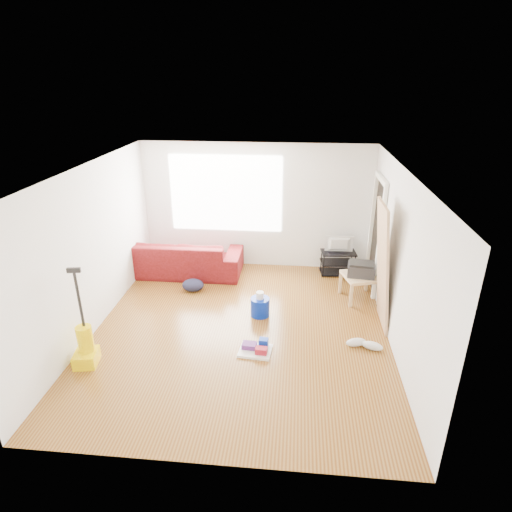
# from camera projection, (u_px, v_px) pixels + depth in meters

# --- Properties ---
(room) EXTENTS (4.51, 5.01, 2.51)m
(room) POSITION_uv_depth(u_px,v_px,m) (246.00, 253.00, 6.31)
(room) COLOR #633310
(room) RESTS_ON ground
(sofa) EXTENTS (2.37, 0.93, 0.69)m
(sofa) POSITION_uv_depth(u_px,v_px,m) (183.00, 272.00, 8.58)
(sofa) COLOR #440908
(sofa) RESTS_ON ground
(tv_stand) EXTENTS (0.70, 0.45, 0.46)m
(tv_stand) POSITION_uv_depth(u_px,v_px,m) (338.00, 262.00, 8.46)
(tv_stand) COLOR black
(tv_stand) RESTS_ON ground
(tv) EXTENTS (0.54, 0.07, 0.31)m
(tv) POSITION_uv_depth(u_px,v_px,m) (339.00, 245.00, 8.31)
(tv) COLOR black
(tv) RESTS_ON tv_stand
(side_table) EXTENTS (0.69, 0.69, 0.46)m
(side_table) POSITION_uv_depth(u_px,v_px,m) (360.00, 279.00, 7.45)
(side_table) COLOR #D4B477
(side_table) RESTS_ON ground
(printer) EXTENTS (0.50, 0.40, 0.24)m
(printer) POSITION_uv_depth(u_px,v_px,m) (361.00, 269.00, 7.38)
(printer) COLOR #27272B
(printer) RESTS_ON side_table
(bucket) EXTENTS (0.32, 0.32, 0.31)m
(bucket) POSITION_uv_depth(u_px,v_px,m) (260.00, 315.00, 7.08)
(bucket) COLOR #04209E
(bucket) RESTS_ON ground
(toilet_paper) EXTENTS (0.13, 0.13, 0.12)m
(toilet_paper) POSITION_uv_depth(u_px,v_px,m) (260.00, 304.00, 7.00)
(toilet_paper) COLOR white
(toilet_paper) RESTS_ON bucket
(cleaning_tray) EXTENTS (0.49, 0.41, 0.17)m
(cleaning_tray) POSITION_uv_depth(u_px,v_px,m) (256.00, 349.00, 6.14)
(cleaning_tray) COLOR white
(cleaning_tray) RESTS_ON ground
(backpack) EXTENTS (0.41, 0.33, 0.22)m
(backpack) POSITION_uv_depth(u_px,v_px,m) (193.00, 290.00, 7.88)
(backpack) COLOR #191932
(backpack) RESTS_ON ground
(sneakers) EXTENTS (0.55, 0.28, 0.12)m
(sneakers) POSITION_uv_depth(u_px,v_px,m) (364.00, 344.00, 6.22)
(sneakers) COLOR silver
(sneakers) RESTS_ON ground
(vacuum) EXTENTS (0.35, 0.39, 1.42)m
(vacuum) POSITION_uv_depth(u_px,v_px,m) (85.00, 347.00, 5.82)
(vacuum) COLOR #F6CF00
(vacuum) RESTS_ON ground
(door_panel) EXTENTS (0.25, 0.80, 1.98)m
(door_panel) POSITION_uv_depth(u_px,v_px,m) (375.00, 323.00, 6.87)
(door_panel) COLOR #9B7753
(door_panel) RESTS_ON ground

